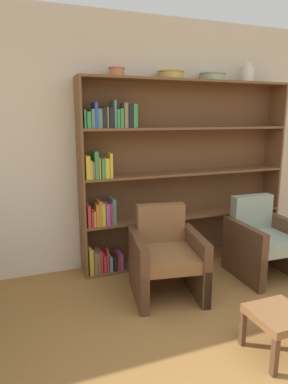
# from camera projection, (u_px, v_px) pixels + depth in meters

# --- Properties ---
(wall_back) EXTENTS (12.00, 0.06, 2.75)m
(wall_back) POSITION_uv_depth(u_px,v_px,m) (162.00, 144.00, 3.98)
(wall_back) COLOR beige
(wall_back) RESTS_ON ground
(bookshelf) EXTENTS (2.49, 0.30, 2.08)m
(bookshelf) POSITION_uv_depth(u_px,v_px,m) (170.00, 174.00, 3.92)
(bookshelf) COLOR brown
(bookshelf) RESTS_ON ground
(bowl_cream) EXTENTS (0.17, 0.17, 0.09)m
(bowl_cream) POSITION_uv_depth(u_px,v_px,m) (116.00, 71.00, 3.44)
(bowl_cream) COLOR #C67547
(bowl_cream) RESTS_ON bookshelf
(bowl_stoneware) EXTENTS (0.29, 0.29, 0.09)m
(bowl_stoneware) POSITION_uv_depth(u_px,v_px,m) (171.00, 74.00, 3.65)
(bowl_stoneware) COLOR tan
(bowl_stoneware) RESTS_ON bookshelf
(bowl_olive) EXTENTS (0.29, 0.29, 0.09)m
(bowl_olive) POSITION_uv_depth(u_px,v_px,m) (212.00, 76.00, 3.83)
(bowl_olive) COLOR gray
(bowl_olive) RESTS_ON bookshelf
(vase_tall) EXTENTS (0.15, 0.15, 0.21)m
(vase_tall) POSITION_uv_depth(u_px,v_px,m) (248.00, 74.00, 3.99)
(vase_tall) COLOR silver
(vase_tall) RESTS_ON bookshelf
(armchair_leather) EXTENTS (0.75, 0.78, 0.83)m
(armchair_leather) POSITION_uv_depth(u_px,v_px,m) (166.00, 256.00, 3.29)
(armchair_leather) COLOR brown
(armchair_leather) RESTS_ON ground
(armchair_cushioned) EXTENTS (0.66, 0.70, 0.83)m
(armchair_cushioned) POSITION_uv_depth(u_px,v_px,m) (263.00, 241.00, 3.69)
(armchair_cushioned) COLOR brown
(armchair_cushioned) RESTS_ON ground
(footstool) EXTENTS (0.38, 0.38, 0.33)m
(footstool) POSITION_uv_depth(u_px,v_px,m) (279.00, 319.00, 2.43)
(footstool) COLOR brown
(footstool) RESTS_ON ground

